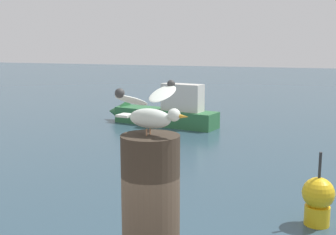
# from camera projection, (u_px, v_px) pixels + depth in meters

# --- Properties ---
(seagull) EXTENTS (0.39, 0.55, 0.26)m
(seagull) POSITION_uv_depth(u_px,v_px,m) (151.00, 110.00, 2.12)
(seagull) COLOR tan
(seagull) RESTS_ON mooring_post
(boat_green) EXTENTS (5.07, 1.80, 1.78)m
(boat_green) POSITION_uv_depth(u_px,v_px,m) (160.00, 112.00, 17.08)
(boat_green) COLOR #2D6B3D
(boat_green) RESTS_ON ground_plane
(channel_buoy) EXTENTS (0.56, 0.56, 1.33)m
(channel_buoy) POSITION_uv_depth(u_px,v_px,m) (318.00, 199.00, 7.52)
(channel_buoy) COLOR yellow
(channel_buoy) RESTS_ON ground_plane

